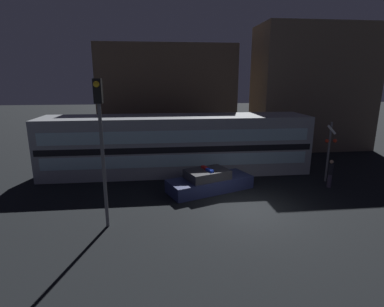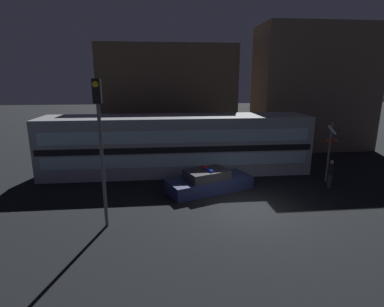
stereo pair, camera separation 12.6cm
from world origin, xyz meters
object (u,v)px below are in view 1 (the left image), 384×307
Objects in this scene: police_car at (209,182)px; crossing_signal_near at (329,148)px; train at (177,144)px; pedestrian at (330,173)px; traffic_light_corner at (101,130)px.

police_car is 1.40× the size of crossing_signal_near.
train is at bearing 92.10° from police_car.
crossing_signal_near reaches higher than pedestrian.
traffic_light_corner is at bearing -164.74° from police_car.
crossing_signal_near is (8.61, -2.88, 0.20)m from train.
crossing_signal_near is (7.08, 0.67, 1.53)m from police_car.
train is 9.15m from pedestrian.
crossing_signal_near is 12.79m from traffic_light_corner.
traffic_light_corner reaches higher than crossing_signal_near.
crossing_signal_near reaches higher than police_car.
police_car is at bearing 177.57° from pedestrian.
police_car is at bearing 36.44° from traffic_light_corner.
traffic_light_corner reaches higher than police_car.
pedestrian is at bearing -24.96° from train.
train is at bearing 155.04° from pedestrian.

